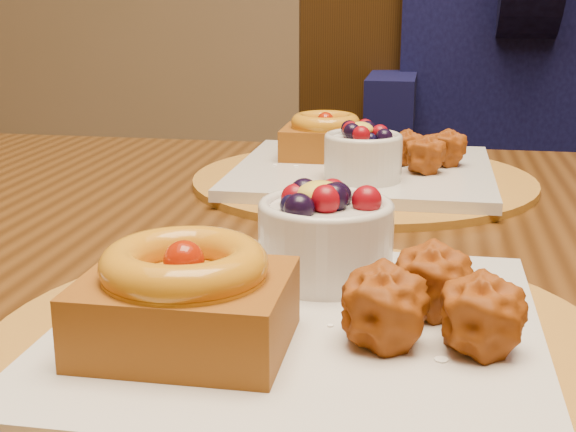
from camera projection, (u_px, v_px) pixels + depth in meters
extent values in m
cube|color=#331C09|center=(341.00, 264.00, 0.69)|extent=(1.60, 0.90, 0.04)
cylinder|color=brown|center=(300.00, 345.00, 0.48)|extent=(0.38, 0.38, 0.01)
cube|color=beige|center=(300.00, 330.00, 0.48)|extent=(0.28, 0.28, 0.01)
cube|color=#562308|center=(186.00, 312.00, 0.44)|extent=(0.11, 0.09, 0.04)
torus|color=#B96F0B|center=(184.00, 264.00, 0.43)|extent=(0.09, 0.09, 0.02)
sphere|color=#8B1602|center=(184.00, 261.00, 0.43)|extent=(0.02, 0.02, 0.02)
sphere|color=#93380A|center=(431.00, 282.00, 0.48)|extent=(0.04, 0.04, 0.04)
sphere|color=#93380A|center=(382.00, 310.00, 0.44)|extent=(0.04, 0.04, 0.04)
sphere|color=#93380A|center=(480.00, 316.00, 0.43)|extent=(0.04, 0.04, 0.04)
cylinder|color=beige|center=(326.00, 242.00, 0.54)|extent=(0.09, 0.09, 0.05)
torus|color=beige|center=(326.00, 206.00, 0.53)|extent=(0.09, 0.09, 0.01)
ellipsoid|color=gold|center=(320.00, 194.00, 0.53)|extent=(0.03, 0.03, 0.02)
cylinder|color=brown|center=(363.00, 180.00, 0.90)|extent=(0.38, 0.38, 0.01)
cube|color=beige|center=(363.00, 171.00, 0.89)|extent=(0.28, 0.28, 0.01)
cube|color=#562308|center=(325.00, 142.00, 0.93)|extent=(0.10, 0.08, 0.04)
torus|color=#B96F0B|center=(325.00, 122.00, 0.93)|extent=(0.08, 0.08, 0.02)
sphere|color=#8B1602|center=(325.00, 120.00, 0.93)|extent=(0.02, 0.02, 0.02)
sphere|color=#93380A|center=(425.00, 157.00, 0.85)|extent=(0.04, 0.04, 0.04)
sphere|color=#93380A|center=(404.00, 148.00, 0.90)|extent=(0.04, 0.04, 0.04)
sphere|color=#93380A|center=(446.00, 150.00, 0.89)|extent=(0.04, 0.04, 0.04)
cylinder|color=beige|center=(363.00, 159.00, 0.82)|extent=(0.08, 0.08, 0.04)
torus|color=beige|center=(363.00, 137.00, 0.82)|extent=(0.08, 0.08, 0.01)
ellipsoid|color=gold|center=(360.00, 129.00, 0.81)|extent=(0.03, 0.03, 0.02)
cube|color=black|center=(441.00, 289.00, 1.36)|extent=(0.55, 0.55, 0.04)
cylinder|color=black|center=(314.00, 370.00, 1.61)|extent=(0.04, 0.04, 0.45)
cylinder|color=black|center=(509.00, 366.00, 1.63)|extent=(0.04, 0.04, 0.45)
cube|color=black|center=(422.00, 129.00, 1.50)|extent=(0.46, 0.13, 0.48)
cube|color=black|center=(516.00, 79.00, 1.50)|extent=(0.42, 0.22, 0.60)
cube|color=black|center=(393.00, 95.00, 1.43)|extent=(0.08, 0.30, 0.08)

